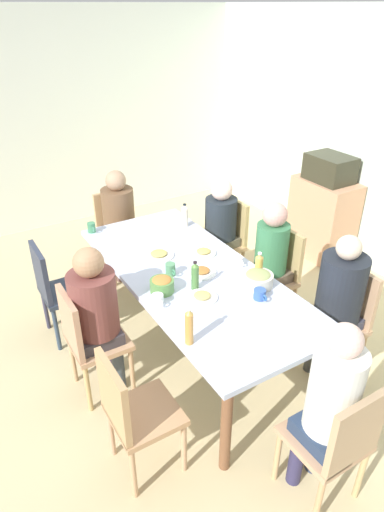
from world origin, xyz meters
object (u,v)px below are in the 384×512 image
(chair_0, at_px, (337,440))
(bottle_2, at_px, (195,276))
(dining_table, at_px, (192,281))
(chair_5, at_px, (117,229))
(plate_2, at_px, (203,252))
(bottle_3, at_px, (189,327))
(bottle_0, at_px, (259,266))
(person_3, at_px, (220,223))
(chair_4, at_px, (56,287))
(person_6, at_px, (96,309))
(person_2, at_px, (270,255))
(chair_7, at_px, (132,411))
(cup_4, at_px, (158,300))
(bowl_0, at_px, (258,279))
(plate_0, at_px, (159,255))
(bottle_1, at_px, (185,216))
(chair_3, at_px, (227,238))
(cup_1, at_px, (171,270))
(side_cabinet, at_px, (322,218))
(person_1, at_px, (339,296))
(chair_6, at_px, (87,338))
(cup_0, at_px, (238,261))
(chair_2, at_px, (276,272))
(plate_3, at_px, (202,297))
(chair_1, at_px, (342,317))
(microwave, at_px, (330,168))
(cup_2, at_px, (260,294))
(cup_3, at_px, (92,228))
(person_5, at_px, (119,215))
(plate_1, at_px, (202,272))
(person_0, at_px, (330,401))
(bowl_1, at_px, (162,285))

(chair_0, bearing_deg, bottle_2, -176.03)
(dining_table, height_order, chair_5, chair_5)
(plate_2, xyz_separation_m, bottle_3, (0.90, -0.67, 0.11))
(bottle_0, bearing_deg, person_3, 160.16)
(chair_4, distance_m, person_6, 0.80)
(person_2, bearing_deg, bottle_3, -60.50)
(person_6, distance_m, chair_7, 0.80)
(cup_4, bearing_deg, bowl_0, 77.50)
(plate_0, distance_m, bottle_1, 0.61)
(chair_3, relative_size, chair_5, 1.00)
(plate_2, relative_size, bottle_2, 0.91)
(chair_5, relative_size, cup_4, 7.60)
(person_2, relative_size, cup_1, 10.61)
(cup_1, relative_size, side_cabinet, 0.12)
(person_1, relative_size, bottle_3, 4.70)
(chair_6, bearing_deg, chair_5, 150.28)
(person_6, bearing_deg, bottle_3, 26.84)
(cup_0, height_order, bottle_3, bottle_3)
(person_1, distance_m, bottle_2, 1.06)
(chair_2, height_order, plate_3, chair_2)
(dining_table, height_order, person_6, person_6)
(chair_2, relative_size, person_2, 0.76)
(chair_1, distance_m, microwave, 2.02)
(chair_3, bearing_deg, plate_2, -48.75)
(cup_2, height_order, cup_4, cup_4)
(bottle_1, bearing_deg, chair_2, 33.83)
(microwave, bearing_deg, person_6, -76.58)
(chair_0, height_order, cup_3, chair_0)
(chair_2, xyz_separation_m, plate_0, (-0.37, -0.97, 0.28))
(person_6, bearing_deg, chair_1, 65.18)
(person_5, relative_size, microwave, 2.45)
(chair_0, bearing_deg, plate_1, 177.66)
(dining_table, distance_m, plate_3, 0.36)
(person_1, relative_size, person_5, 1.04)
(chair_1, relative_size, chair_6, 1.00)
(chair_2, height_order, plate_2, chair_2)
(cup_1, bearing_deg, bottle_0, 55.43)
(person_6, bearing_deg, person_1, 63.95)
(person_0, xyz_separation_m, cup_0, (-1.35, 0.38, 0.08))
(person_3, bearing_deg, person_0, -19.53)
(cup_2, height_order, bottle_3, bottle_3)
(chair_3, height_order, bottle_3, bottle_3)
(cup_4, bearing_deg, plate_3, 72.43)
(person_3, relative_size, plate_3, 5.33)
(person_1, bearing_deg, plate_0, -142.11)
(bottle_0, distance_m, microwave, 2.05)
(person_5, height_order, cup_3, person_5)
(chair_3, distance_m, bowl_1, 1.51)
(person_0, relative_size, chair_2, 1.38)
(cup_2, height_order, cup_3, cup_3)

